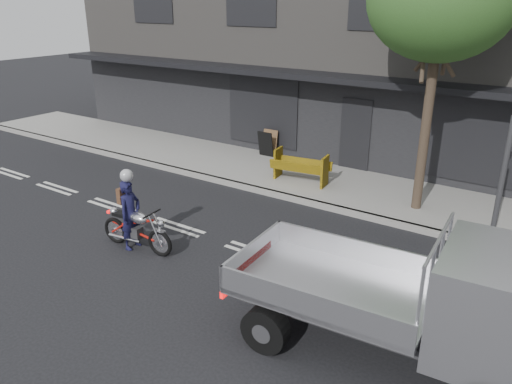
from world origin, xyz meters
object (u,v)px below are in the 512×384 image
object	(u,v)px
rider	(130,215)
flatbed_ute	(468,305)
traffic_light_pole	(503,177)
construction_barrier	(297,168)
motorcycle	(136,228)
sandwich_board	(265,144)

from	to	relation	value
rider	flatbed_ute	xyz separation A→B (m)	(7.13, -0.25, 0.48)
rider	flatbed_ute	bearing A→B (deg)	-96.95
traffic_light_pole	construction_barrier	xyz separation A→B (m)	(-5.50, 0.65, -1.03)
motorcycle	sandwich_board	bearing A→B (deg)	94.67
rider	construction_barrier	world-z (taller)	rider
traffic_light_pole	construction_barrier	world-z (taller)	traffic_light_pole
traffic_light_pole	motorcycle	bearing A→B (deg)	-144.42
motorcycle	flatbed_ute	size ratio (longest dim) A/B	0.39
motorcycle	construction_barrier	size ratio (longest dim) A/B	1.14
construction_barrier	sandwich_board	size ratio (longest dim) A/B	1.92
traffic_light_pole	motorcycle	xyz separation A→B (m)	(-6.55, -4.68, -1.14)
rider	sandwich_board	world-z (taller)	rider
motorcycle	flatbed_ute	xyz separation A→B (m)	(6.98, -0.25, 0.77)
rider	construction_barrier	xyz separation A→B (m)	(1.19, 5.34, -0.17)
traffic_light_pole	sandwich_board	distance (m)	8.20
traffic_light_pole	flatbed_ute	distance (m)	4.96
rider	sandwich_board	bearing A→B (deg)	3.49
sandwich_board	motorcycle	bearing A→B (deg)	-81.50
motorcycle	flatbed_ute	distance (m)	7.02
flatbed_ute	sandwich_board	bearing A→B (deg)	134.15
flatbed_ute	construction_barrier	bearing A→B (deg)	132.88
flatbed_ute	motorcycle	bearing A→B (deg)	174.11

